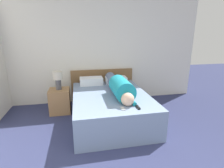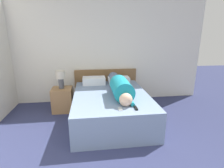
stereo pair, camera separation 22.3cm
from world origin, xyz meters
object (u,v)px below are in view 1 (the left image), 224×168
bed (111,107)px  tv_remote (138,107)px  person_lying (119,86)px  pillow_near_headboard (91,81)px  cell_phone (123,109)px  nightstand (60,101)px  table_lamp (58,78)px  pillow_second (116,80)px

bed → tv_remote: 0.86m
bed → person_lying: person_lying is taller
pillow_near_headboard → cell_phone: 1.54m
cell_phone → nightstand: bearing=130.2°
nightstand → cell_phone: (1.09, -1.29, 0.28)m
bed → nightstand: bearing=151.9°
table_lamp → tv_remote: (1.34, -1.30, -0.22)m
nightstand → table_lamp: table_lamp is taller
pillow_second → tv_remote: 1.50m
cell_phone → table_lamp: bearing=130.2°
bed → nightstand: (-1.04, 0.55, -0.00)m
nightstand → pillow_second: pillow_second is taller
bed → cell_phone: 0.79m
pillow_near_headboard → tv_remote: pillow_near_headboard is taller
person_lying → table_lamp: bearing=155.0°
pillow_near_headboard → pillow_second: (0.59, 0.00, -0.01)m
tv_remote → pillow_near_headboard: bearing=112.4°
tv_remote → cell_phone: 0.25m
table_lamp → pillow_second: size_ratio=0.79×
pillow_second → cell_phone: bearing=-98.6°
bed → person_lying: (0.17, -0.01, 0.43)m
pillow_near_headboard → pillow_second: bearing=0.0°
pillow_second → cell_phone: 1.51m
nightstand → pillow_second: (1.32, 0.20, 0.35)m
table_lamp → cell_phone: size_ratio=3.04×
table_lamp → pillow_near_headboard: bearing=15.6°
pillow_second → tv_remote: pillow_second is taller
table_lamp → cell_phone: (1.09, -1.29, -0.23)m
pillow_near_headboard → person_lying: bearing=-57.8°
person_lying → pillow_second: (0.11, 0.77, -0.08)m
bed → tv_remote: tv_remote is taller
nightstand → pillow_second: bearing=8.7°
person_lying → bed: bearing=177.0°
table_lamp → tv_remote: bearing=-44.1°
person_lying → cell_phone: 0.75m
bed → table_lamp: (-1.04, 0.55, 0.51)m
bed → nightstand: 1.18m
person_lying → pillow_second: 0.78m
nightstand → table_lamp: bearing=180.0°
bed → person_lying: size_ratio=1.18×
nightstand → pillow_second: 1.38m
person_lying → tv_remote: bearing=-79.5°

